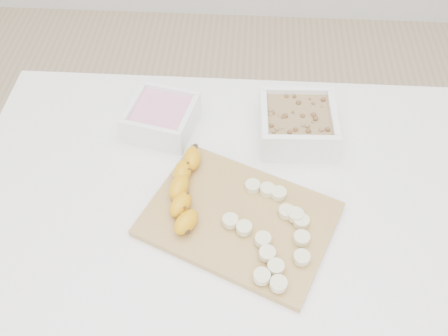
# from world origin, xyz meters

# --- Properties ---
(table) EXTENTS (1.00, 0.70, 0.75)m
(table) POSITION_xyz_m (0.00, 0.00, 0.65)
(table) COLOR white
(table) RESTS_ON ground
(bowl_yogurt) EXTENTS (0.16, 0.16, 0.06)m
(bowl_yogurt) POSITION_xyz_m (-0.14, 0.18, 0.78)
(bowl_yogurt) COLOR white
(bowl_yogurt) RESTS_ON table
(bowl_granola) EXTENTS (0.16, 0.16, 0.07)m
(bowl_granola) POSITION_xyz_m (0.14, 0.18, 0.79)
(bowl_granola) COLOR white
(bowl_granola) RESTS_ON table
(cutting_board) EXTENTS (0.39, 0.34, 0.01)m
(cutting_board) POSITION_xyz_m (0.03, -0.04, 0.76)
(cutting_board) COLOR tan
(cutting_board) RESTS_ON table
(banana) EXTENTS (0.08, 0.20, 0.03)m
(banana) POSITION_xyz_m (-0.07, -0.00, 0.78)
(banana) COLOR orange
(banana) RESTS_ON cutting_board
(banana_slices) EXTENTS (0.15, 0.23, 0.02)m
(banana_slices) POSITION_xyz_m (0.09, -0.08, 0.77)
(banana_slices) COLOR beige
(banana_slices) RESTS_ON cutting_board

